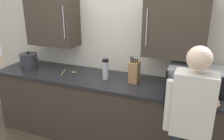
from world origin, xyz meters
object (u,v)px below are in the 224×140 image
object	(u,v)px
thermos_flask	(105,69)
person_figure	(191,119)
knife_block	(134,72)
stock_pot	(29,61)
wooden_spoon	(69,72)
microwave_oven	(193,79)

from	to	relation	value
thermos_flask	person_figure	size ratio (longest dim) A/B	0.17
knife_block	thermos_flask	distance (m)	0.37
thermos_flask	stock_pot	distance (m)	1.23
knife_block	wooden_spoon	xyz separation A→B (m)	(-0.94, -0.02, -0.12)
thermos_flask	stock_pot	xyz separation A→B (m)	(-1.23, -0.00, -0.03)
wooden_spoon	knife_block	bearing A→B (deg)	1.34
microwave_oven	thermos_flask	xyz separation A→B (m)	(-1.06, -0.04, -0.00)
thermos_flask	stock_pot	world-z (taller)	thermos_flask
knife_block	thermos_flask	size ratio (longest dim) A/B	1.25
thermos_flask	person_figure	world-z (taller)	person_figure
knife_block	person_figure	size ratio (longest dim) A/B	0.21
knife_block	person_figure	distance (m)	1.03
knife_block	stock_pot	size ratio (longest dim) A/B	0.95
microwave_oven	knife_block	xyz separation A→B (m)	(-0.69, -0.00, -0.01)
microwave_oven	person_figure	xyz separation A→B (m)	(0.04, -0.72, -0.09)
thermos_flask	person_figure	distance (m)	1.30
microwave_oven	stock_pot	xyz separation A→B (m)	(-2.28, -0.05, -0.03)
person_figure	knife_block	bearing A→B (deg)	135.30
person_figure	stock_pot	bearing A→B (deg)	163.81
knife_block	stock_pot	distance (m)	1.60
microwave_oven	stock_pot	world-z (taller)	microwave_oven
stock_pot	microwave_oven	bearing A→B (deg)	1.18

